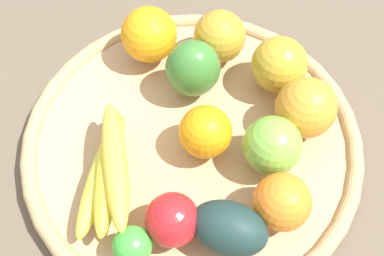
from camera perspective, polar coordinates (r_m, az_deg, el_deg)
ground_plane at (r=0.70m, az=-0.00°, el=-2.33°), size 2.40×2.40×0.00m
basket at (r=0.68m, az=-0.00°, el=-1.62°), size 0.47×0.47×0.03m
orange_1 at (r=0.63m, az=1.57°, el=-0.46°), size 0.10×0.10×0.07m
banana_bunch at (r=0.62m, az=-9.62°, el=-4.65°), size 0.08×0.18×0.06m
apple_3 at (r=0.73m, az=3.22°, el=10.54°), size 0.10×0.10×0.08m
apple_0 at (r=0.63m, az=9.25°, el=-2.00°), size 0.11×0.11×0.08m
bell_pepper at (r=0.68m, az=-0.25°, el=6.88°), size 0.08×0.08×0.09m
apple_1 at (r=0.70m, az=10.04°, el=7.24°), size 0.10×0.10×0.08m
apple_2 at (r=0.58m, az=-2.30°, el=-10.54°), size 0.09×0.09×0.06m
orange_0 at (r=0.73m, az=-4.99°, el=10.71°), size 0.09×0.09×0.08m
avocado at (r=0.58m, az=4.28°, el=-11.48°), size 0.11×0.09×0.06m
lime_0 at (r=0.58m, az=-6.94°, el=-13.38°), size 0.05×0.05×0.05m
orange_3 at (r=0.66m, az=13.02°, el=2.30°), size 0.09×0.09×0.08m
orange_2 at (r=0.60m, az=10.37°, el=-8.40°), size 0.09×0.09×0.07m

